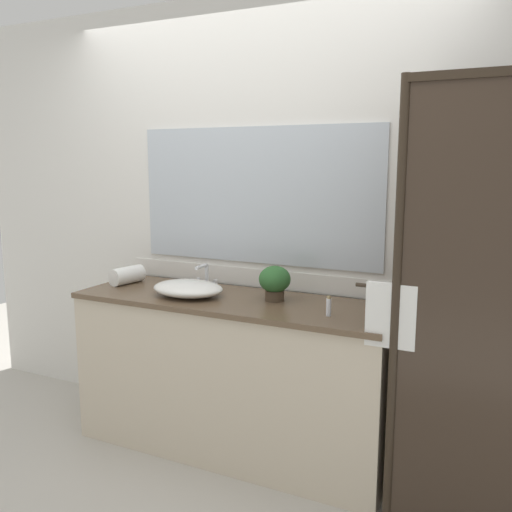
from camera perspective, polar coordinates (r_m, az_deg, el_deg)
The scene contains 10 objects.
ground_plane at distance 3.36m, azimuth -2.45°, elevation -19.50°, with size 8.00×8.00×0.00m, color #B7B2A8.
wall_back_with_mirror at distance 3.26m, azimuth 0.24°, elevation 3.78°, with size 4.40×0.06×2.60m.
vanity_cabinet at distance 3.17m, azimuth -2.42°, elevation -12.32°, with size 1.80×0.58×0.90m.
shower_enclosure at distance 2.47m, azimuth 22.32°, elevation -5.41°, with size 1.20×0.59×2.00m.
sink_basin at distance 3.09m, azimuth -7.17°, elevation -3.40°, with size 0.42×0.31×0.09m, color white.
faucet at distance 3.25m, azimuth -5.28°, elevation -2.57°, with size 0.17×0.14×0.15m.
potted_plant at distance 2.95m, azimuth 1.98°, elevation -2.66°, with size 0.17×0.17×0.19m.
amenity_bottle_shampoo at distance 2.93m, azimuth 13.27°, elevation -4.44°, with size 0.03×0.03×0.08m.
amenity_bottle_conditioner at distance 2.70m, azimuth 7.64°, elevation -5.27°, with size 0.02×0.02×0.10m.
rolled_towel_near_edge at distance 3.46m, azimuth -13.39°, elevation -1.98°, with size 0.11×0.11×0.21m, color white.
Camera 1 is at (1.39, -2.58, 1.65)m, focal length 38.09 mm.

